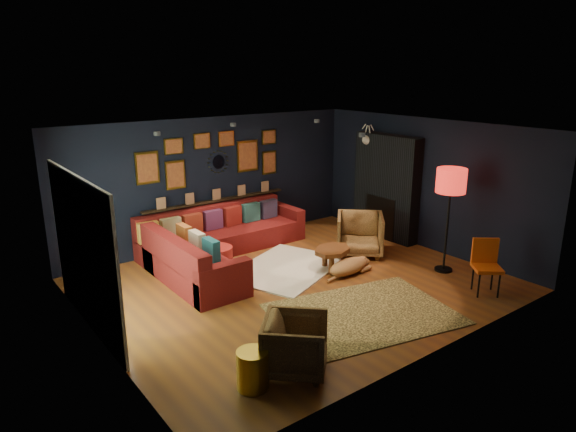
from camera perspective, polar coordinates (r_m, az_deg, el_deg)
floor at (r=8.76m, az=1.01°, el=-7.62°), size 6.50×6.50×0.00m
room_walls at (r=8.25m, az=1.06°, el=2.56°), size 6.50×6.50×6.50m
sectional at (r=9.74m, az=-8.44°, el=-3.25°), size 3.41×2.69×0.86m
ledge at (r=10.58m, az=-7.95°, el=1.73°), size 3.20×0.12×0.04m
gallery_wall at (r=10.43m, az=-8.30°, el=6.49°), size 3.15×0.04×1.02m
sunburst_mirror at (r=10.50m, az=-7.75°, el=5.98°), size 0.47×0.16×0.47m
fireplace at (r=11.09m, az=10.81°, el=2.80°), size 0.31×1.60×2.20m
deer_head at (r=11.27m, az=9.36°, el=8.42°), size 0.50×0.28×0.45m
sliding_door at (r=7.52m, az=-21.70°, el=-3.91°), size 0.06×2.80×2.20m
ceiling_spots at (r=8.71m, az=-2.20°, el=9.75°), size 3.30×2.50×0.06m
shag_rug at (r=9.40m, az=-0.22°, el=-5.82°), size 2.52×2.21×0.03m
leopard_rug at (r=7.86m, az=8.38°, el=-10.70°), size 2.96×2.39×0.01m
coffee_table at (r=9.25m, az=4.97°, el=-4.04°), size 0.95×0.83×0.40m
pouf at (r=9.46m, az=-7.88°, el=-4.52°), size 0.57×0.57×0.37m
armchair_left at (r=6.30m, az=0.82°, el=-13.86°), size 1.02×1.02×0.77m
armchair_right at (r=10.08m, az=7.98°, el=-1.81°), size 1.19×1.19×0.90m
gold_stool at (r=6.10m, az=-3.97°, el=-16.66°), size 0.37×0.37×0.46m
orange_chair at (r=8.90m, az=21.15°, el=-4.74°), size 0.59×0.59×0.89m
floor_lamp at (r=9.29m, az=17.65°, el=3.35°), size 0.51×0.51×1.88m
dog at (r=9.15m, az=6.75°, el=-5.28°), size 1.24×0.68×0.38m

